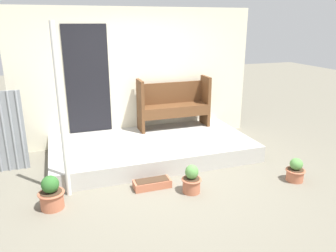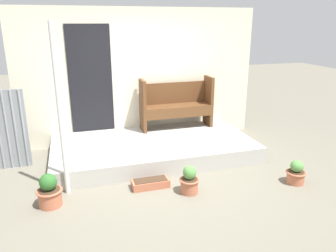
{
  "view_description": "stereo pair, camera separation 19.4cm",
  "coord_description": "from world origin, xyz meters",
  "px_view_note": "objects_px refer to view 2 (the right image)",
  "views": [
    {
      "loc": [
        -1.41,
        -4.4,
        2.34
      ],
      "look_at": [
        0.22,
        0.32,
        0.74
      ],
      "focal_mm": 35.0,
      "sensor_mm": 36.0,
      "label": 1
    },
    {
      "loc": [
        -1.22,
        -4.46,
        2.34
      ],
      "look_at": [
        0.22,
        0.32,
        0.74
      ],
      "focal_mm": 35.0,
      "sensor_mm": 36.0,
      "label": 2
    }
  ],
  "objects_px": {
    "flower_pot_middle": "(189,181)",
    "planter_box_rect": "(150,183)",
    "flower_pot_right": "(296,173)",
    "bench": "(176,102)",
    "flower_pot_left": "(49,192)",
    "support_post": "(60,114)"
  },
  "relations": [
    {
      "from": "bench",
      "to": "flower_pot_left",
      "type": "distance_m",
      "value": 3.1
    },
    {
      "from": "support_post",
      "to": "planter_box_rect",
      "type": "bearing_deg",
      "value": -8.82
    },
    {
      "from": "flower_pot_right",
      "to": "planter_box_rect",
      "type": "bearing_deg",
      "value": 166.77
    },
    {
      "from": "support_post",
      "to": "flower_pot_left",
      "type": "height_order",
      "value": "support_post"
    },
    {
      "from": "flower_pot_middle",
      "to": "planter_box_rect",
      "type": "xyz_separation_m",
      "value": [
        -0.49,
        0.31,
        -0.12
      ]
    },
    {
      "from": "flower_pot_left",
      "to": "flower_pot_right",
      "type": "height_order",
      "value": "flower_pot_left"
    },
    {
      "from": "flower_pot_right",
      "to": "planter_box_rect",
      "type": "distance_m",
      "value": 2.19
    },
    {
      "from": "flower_pot_middle",
      "to": "flower_pot_right",
      "type": "height_order",
      "value": "flower_pot_middle"
    },
    {
      "from": "support_post",
      "to": "flower_pot_right",
      "type": "distance_m",
      "value": 3.52
    },
    {
      "from": "bench",
      "to": "support_post",
      "type": "bearing_deg",
      "value": -143.26
    },
    {
      "from": "flower_pot_left",
      "to": "flower_pot_middle",
      "type": "bearing_deg",
      "value": -6.15
    },
    {
      "from": "flower_pot_left",
      "to": "flower_pot_right",
      "type": "relative_size",
      "value": 1.25
    },
    {
      "from": "flower_pot_middle",
      "to": "planter_box_rect",
      "type": "relative_size",
      "value": 0.77
    },
    {
      "from": "support_post",
      "to": "planter_box_rect",
      "type": "height_order",
      "value": "support_post"
    },
    {
      "from": "flower_pot_middle",
      "to": "planter_box_rect",
      "type": "distance_m",
      "value": 0.6
    },
    {
      "from": "bench",
      "to": "flower_pot_left",
      "type": "xyz_separation_m",
      "value": [
        -2.37,
        -1.9,
        -0.61
      ]
    },
    {
      "from": "bench",
      "to": "flower_pot_right",
      "type": "relative_size",
      "value": 3.88
    },
    {
      "from": "flower_pot_left",
      "to": "planter_box_rect",
      "type": "bearing_deg",
      "value": 4.45
    },
    {
      "from": "bench",
      "to": "flower_pot_middle",
      "type": "xyz_separation_m",
      "value": [
        -0.48,
        -2.1,
        -0.62
      ]
    },
    {
      "from": "flower_pot_left",
      "to": "planter_box_rect",
      "type": "xyz_separation_m",
      "value": [
        1.39,
        0.11,
        -0.14
      ]
    },
    {
      "from": "flower_pot_right",
      "to": "planter_box_rect",
      "type": "relative_size",
      "value": 0.67
    },
    {
      "from": "support_post",
      "to": "flower_pot_right",
      "type": "bearing_deg",
      "value": -11.68
    }
  ]
}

